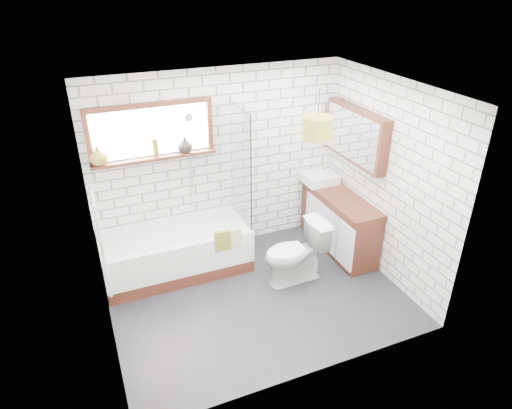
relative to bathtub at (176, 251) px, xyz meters
name	(u,v)px	position (x,y,z in m)	size (l,w,h in m)	color
floor	(257,296)	(0.76, -0.89, -0.30)	(3.40, 2.60, 0.01)	black
ceiling	(258,91)	(0.76, -0.89, 2.21)	(3.40, 2.60, 0.01)	white
wall_back	(219,163)	(0.76, 0.41, 0.95)	(3.40, 0.01, 2.50)	white
wall_front	(316,271)	(0.76, -2.20, 0.95)	(3.40, 0.01, 2.50)	white
wall_left	(95,237)	(-0.94, -0.89, 0.95)	(0.01, 2.60, 2.50)	white
wall_right	(386,180)	(2.47, -0.89, 0.95)	(0.01, 2.60, 2.50)	white
window	(152,132)	(-0.09, 0.37, 1.50)	(1.52, 0.16, 0.68)	#3C1910
towel_radiator	(101,240)	(-0.90, -0.89, 0.90)	(0.06, 0.52, 1.00)	white
mirror_cabinet	(356,135)	(2.38, -0.29, 1.35)	(0.16, 1.20, 0.70)	#3C1910
shower_riser	(191,162)	(0.36, 0.37, 1.05)	(0.02, 0.02, 1.30)	silver
bathtub	(176,251)	(0.00, 0.00, 0.00)	(1.85, 0.82, 0.60)	white
shower_screen	(240,166)	(0.91, 0.00, 1.05)	(0.02, 0.72, 1.50)	white
towel_green	(223,240)	(0.50, -0.41, 0.28)	(0.19, 0.05, 0.27)	olive
towel_beige	(234,238)	(0.66, -0.41, 0.28)	(0.18, 0.04, 0.23)	tan
vanity	(339,222)	(2.23, -0.32, 0.11)	(0.46, 1.43, 0.82)	#3C1910
basin	(320,178)	(2.17, 0.17, 0.59)	(0.45, 0.39, 0.13)	white
tap	(330,172)	(2.33, 0.17, 0.66)	(0.03, 0.03, 0.17)	silver
toilet	(295,253)	(1.33, -0.76, 0.10)	(0.79, 0.45, 0.80)	white
vase_olive	(98,157)	(-0.74, 0.34, 1.29)	(0.22, 0.22, 0.23)	olive
vase_dark	(185,146)	(0.30, 0.34, 1.28)	(0.19, 0.19, 0.20)	black
bottle	(156,149)	(-0.07, 0.34, 1.29)	(0.07, 0.07, 0.22)	olive
pendant	(317,128)	(1.37, -1.04, 1.80)	(0.31, 0.31, 0.23)	olive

